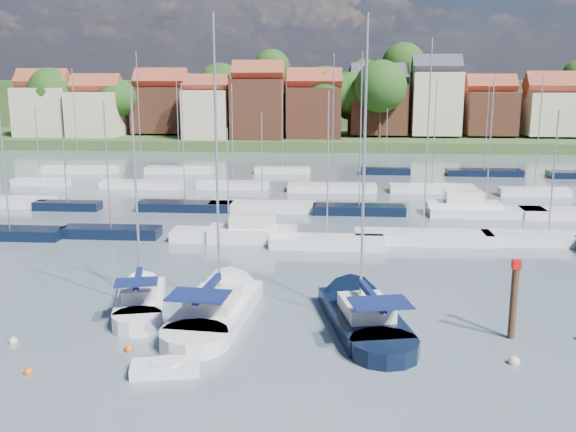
{
  "coord_description": "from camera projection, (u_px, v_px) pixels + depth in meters",
  "views": [
    {
      "loc": [
        1.33,
        -29.35,
        12.83
      ],
      "look_at": [
        -2.02,
        14.0,
        3.43
      ],
      "focal_mm": 40.0,
      "sensor_mm": 36.0,
      "label": 1
    }
  ],
  "objects": [
    {
      "name": "sailboat_centre",
      "position": [
        226.0,
        300.0,
        36.72
      ],
      "size": [
        4.58,
        13.22,
        17.54
      ],
      "rotation": [
        0.0,
        0.0,
        1.48
      ],
      "color": "white",
      "rests_on": "ground"
    },
    {
      "name": "buoy_b",
      "position": [
        29.0,
        374.0,
        28.35
      ],
      "size": [
        0.42,
        0.42,
        0.42
      ],
      "primitive_type": "sphere",
      "color": "#D85914",
      "rests_on": "ground"
    },
    {
      "name": "buoy_f",
      "position": [
        514.0,
        364.0,
        29.35
      ],
      "size": [
        0.52,
        0.52,
        0.52
      ],
      "primitive_type": "sphere",
      "color": "beige",
      "rests_on": "ground"
    },
    {
      "name": "buoy_c",
      "position": [
        129.0,
        351.0,
        30.71
      ],
      "size": [
        0.45,
        0.45,
        0.45
      ],
      "primitive_type": "sphere",
      "color": "#D85914",
      "rests_on": "ground"
    },
    {
      "name": "buoy_a",
      "position": [
        13.0,
        343.0,
        31.63
      ],
      "size": [
        0.43,
        0.43,
        0.43
      ],
      "primitive_type": "sphere",
      "color": "beige",
      "rests_on": "ground"
    },
    {
      "name": "ground",
      "position": [
        324.0,
        197.0,
        70.4
      ],
      "size": [
        260.0,
        260.0,
        0.0
      ],
      "primitive_type": "plane",
      "color": "#485862",
      "rests_on": "ground"
    },
    {
      "name": "tender",
      "position": [
        165.0,
        368.0,
        28.37
      ],
      "size": [
        3.23,
        1.98,
        0.65
      ],
      "rotation": [
        0.0,
        0.0,
        0.2
      ],
      "color": "white",
      "rests_on": "ground"
    },
    {
      "name": "sailboat_left",
      "position": [
        142.0,
        297.0,
        37.26
      ],
      "size": [
        4.82,
        10.13,
        13.4
      ],
      "rotation": [
        0.0,
        0.0,
        1.81
      ],
      "color": "white",
      "rests_on": "ground"
    },
    {
      "name": "buoy_e",
      "position": [
        410.0,
        307.0,
        36.62
      ],
      "size": [
        0.46,
        0.46,
        0.46
      ],
      "primitive_type": "sphere",
      "color": "#D85914",
      "rests_on": "ground"
    },
    {
      "name": "far_shore_town",
      "position": [
        342.0,
        111.0,
        159.56
      ],
      "size": [
        212.46,
        90.0,
        22.27
      ],
      "color": "#3B4E27",
      "rests_on": "ground"
    },
    {
      "name": "marina_field",
      "position": [
        342.0,
        202.0,
        65.44
      ],
      "size": [
        79.62,
        41.41,
        15.93
      ],
      "color": "white",
      "rests_on": "ground"
    },
    {
      "name": "sailboat_navy",
      "position": [
        355.0,
        308.0,
        35.47
      ],
      "size": [
        5.93,
        12.97,
        17.33
      ],
      "rotation": [
        0.0,
        0.0,
        1.79
      ],
      "color": "black",
      "rests_on": "ground"
    },
    {
      "name": "timber_piling",
      "position": [
        512.0,
        318.0,
        32.02
      ],
      "size": [
        0.4,
        0.4,
        6.34
      ],
      "color": "#4C331E",
      "rests_on": "ground"
    },
    {
      "name": "buoy_d",
      "position": [
        406.0,
        363.0,
        29.48
      ],
      "size": [
        0.41,
        0.41,
        0.41
      ],
      "primitive_type": "sphere",
      "color": "#D85914",
      "rests_on": "ground"
    }
  ]
}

